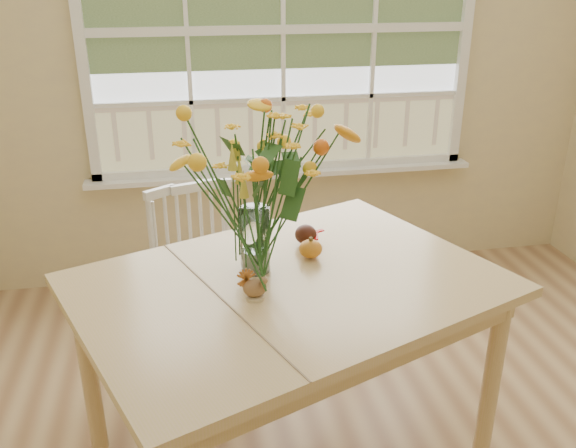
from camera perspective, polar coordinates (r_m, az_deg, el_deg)
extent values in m
cube|color=beige|center=(3.74, -0.56, 14.75)|extent=(4.00, 0.02, 2.70)
cube|color=silver|center=(3.70, -0.53, 17.78)|extent=(2.20, 0.00, 1.60)
cube|color=white|center=(3.83, -0.33, 4.77)|extent=(2.42, 0.12, 0.03)
cube|color=tan|center=(2.28, 0.09, -5.76)|extent=(1.81, 1.57, 0.04)
cube|color=tan|center=(2.31, 0.09, -7.28)|extent=(1.65, 1.41, 0.10)
cylinder|color=tan|center=(2.64, -18.11, -12.98)|extent=(0.07, 0.07, 0.77)
cylinder|color=tan|center=(2.61, 18.54, -13.51)|extent=(0.07, 0.07, 0.77)
cylinder|color=tan|center=(3.14, 5.95, -5.74)|extent=(0.07, 0.07, 0.77)
cube|color=white|center=(2.99, -7.81, -6.34)|extent=(0.52, 0.51, 0.05)
cube|color=white|center=(3.02, -9.11, -0.97)|extent=(0.42, 0.16, 0.48)
cylinder|color=white|center=(2.94, -9.59, -12.20)|extent=(0.03, 0.03, 0.41)
cylinder|color=white|center=(3.19, -11.34, -9.27)|extent=(0.03, 0.03, 0.41)
cylinder|color=white|center=(3.03, -3.61, -10.71)|extent=(0.03, 0.03, 0.41)
cylinder|color=white|center=(3.27, -5.80, -8.01)|extent=(0.03, 0.03, 0.41)
cylinder|color=white|center=(2.29, -3.11, -1.47)|extent=(0.11, 0.11, 0.26)
ellipsoid|color=#C26416|center=(2.43, 2.13, -2.42)|extent=(0.09, 0.09, 0.07)
cylinder|color=#CCB78C|center=(2.15, -3.10, -6.84)|extent=(0.07, 0.07, 0.01)
ellipsoid|color=brown|center=(2.14, -3.12, -5.97)|extent=(0.08, 0.06, 0.07)
ellipsoid|color=#38160F|center=(2.54, 1.67, -1.07)|extent=(0.09, 0.09, 0.08)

